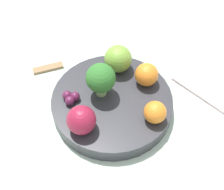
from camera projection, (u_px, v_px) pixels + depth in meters
The scene contains 11 objects.
ground_plane at pixel (112, 114), 0.61m from camera, with size 6.00×6.00×0.00m, color gray.
table_surface at pixel (112, 111), 0.60m from camera, with size 1.20×1.20×0.02m.
bowl at pixel (112, 103), 0.58m from camera, with size 0.22×0.22×0.03m.
broccoli at pixel (100, 79), 0.54m from camera, with size 0.05×0.05×0.07m.
apple_red at pixel (118, 59), 0.60m from camera, with size 0.05×0.05×0.05m.
apple_green at pixel (81, 120), 0.51m from camera, with size 0.05×0.05×0.05m.
orange_front at pixel (156, 111), 0.53m from camera, with size 0.04×0.04×0.04m.
orange_back at pixel (147, 75), 0.58m from camera, with size 0.04×0.04×0.04m.
grape_cluster at pixel (71, 98), 0.56m from camera, with size 0.03×0.03×0.02m.
napkin at pixel (217, 78), 0.64m from camera, with size 0.16×0.16×0.01m.
spoon at pixel (48, 68), 0.65m from camera, with size 0.05×0.06×0.01m.
Camera 1 is at (-0.18, 0.30, 0.50)m, focal length 50.00 mm.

